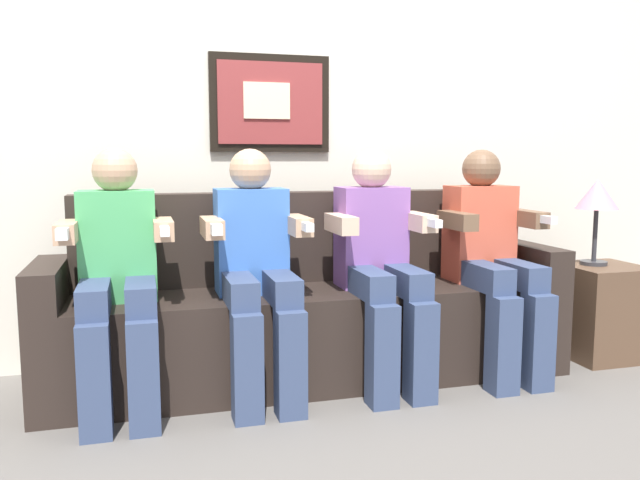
{
  "coord_description": "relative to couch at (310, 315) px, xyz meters",
  "views": [
    {
      "loc": [
        -0.77,
        -2.61,
        1.07
      ],
      "look_at": [
        0.0,
        0.15,
        0.7
      ],
      "focal_mm": 35.96,
      "sensor_mm": 36.0,
      "label": 1
    }
  ],
  "objects": [
    {
      "name": "back_wall_assembly",
      "position": [
        -0.0,
        0.44,
        0.99
      ],
      "size": [
        4.89,
        0.1,
        2.6
      ],
      "color": "silver",
      "rests_on": "ground_plane"
    },
    {
      "name": "ground_plane",
      "position": [
        0.0,
        -0.33,
        -0.31
      ],
      "size": [
        6.35,
        6.35,
        0.0
      ],
      "primitive_type": "plane",
      "color": "#66605B"
    },
    {
      "name": "side_table_right",
      "position": [
        1.59,
        -0.11,
        -0.06
      ],
      "size": [
        0.4,
        0.4,
        0.5
      ],
      "color": "brown",
      "rests_on": "ground_plane"
    },
    {
      "name": "couch",
      "position": [
        0.0,
        0.0,
        0.0
      ],
      "size": [
        2.49,
        0.58,
        0.9
      ],
      "color": "#2D231E",
      "rests_on": "ground_plane"
    },
    {
      "name": "person_leftmost",
      "position": [
        -0.88,
        -0.17,
        0.29
      ],
      "size": [
        0.46,
        0.56,
        1.11
      ],
      "color": "#4CB266",
      "rests_on": "ground_plane"
    },
    {
      "name": "person_left_center",
      "position": [
        -0.29,
        -0.17,
        0.29
      ],
      "size": [
        0.46,
        0.56,
        1.11
      ],
      "color": "#3F72CC",
      "rests_on": "ground_plane"
    },
    {
      "name": "person_right_center",
      "position": [
        0.29,
        -0.17,
        0.29
      ],
      "size": [
        0.46,
        0.56,
        1.11
      ],
      "color": "#8C59A5",
      "rests_on": "ground_plane"
    },
    {
      "name": "table_lamp",
      "position": [
        1.55,
        -0.07,
        0.55
      ],
      "size": [
        0.22,
        0.22,
        0.46
      ],
      "color": "#333338",
      "rests_on": "side_table_right"
    },
    {
      "name": "person_rightmost",
      "position": [
        0.88,
        -0.17,
        0.29
      ],
      "size": [
        0.46,
        0.56,
        1.11
      ],
      "color": "#D8593F",
      "rests_on": "ground_plane"
    }
  ]
}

